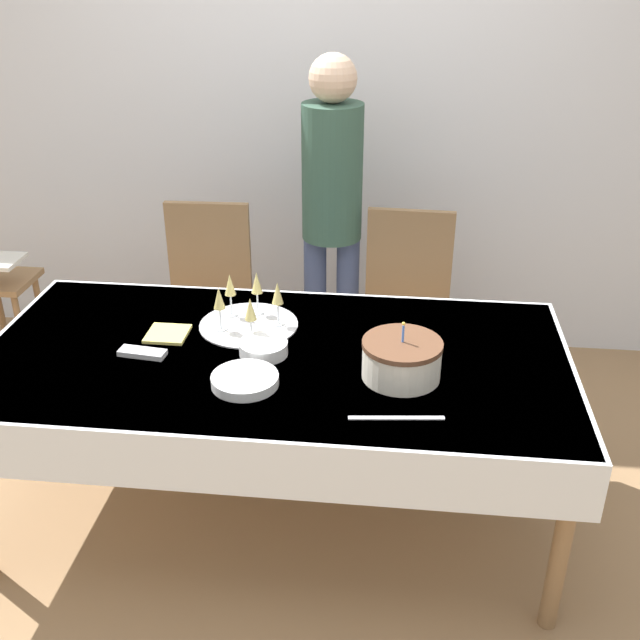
% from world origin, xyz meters
% --- Properties ---
extents(ground_plane, '(12.00, 12.00, 0.00)m').
position_xyz_m(ground_plane, '(0.00, 0.00, 0.00)').
color(ground_plane, '#93704C').
extents(wall_back, '(8.00, 0.05, 2.70)m').
position_xyz_m(wall_back, '(0.00, 1.53, 1.35)').
color(wall_back, silver).
rests_on(wall_back, ground_plane).
extents(dining_table, '(2.12, 1.06, 0.72)m').
position_xyz_m(dining_table, '(0.00, 0.00, 0.62)').
color(dining_table, white).
rests_on(dining_table, ground_plane).
extents(dining_chair_far_left, '(0.43, 0.43, 0.96)m').
position_xyz_m(dining_chair_far_left, '(-0.47, 0.85, 0.52)').
color(dining_chair_far_left, olive).
rests_on(dining_chair_far_left, ground_plane).
extents(dining_chair_far_right, '(0.44, 0.44, 0.96)m').
position_xyz_m(dining_chair_far_right, '(0.47, 0.85, 0.52)').
color(dining_chair_far_right, olive).
rests_on(dining_chair_far_right, ground_plane).
extents(birthday_cake, '(0.27, 0.27, 0.21)m').
position_xyz_m(birthday_cake, '(0.46, -0.11, 0.79)').
color(birthday_cake, silver).
rests_on(birthday_cake, dining_table).
extents(champagne_tray, '(0.38, 0.38, 0.18)m').
position_xyz_m(champagne_tray, '(-0.13, 0.20, 0.79)').
color(champagne_tray, silver).
rests_on(champagne_tray, dining_table).
extents(plate_stack_main, '(0.23, 0.23, 0.03)m').
position_xyz_m(plate_stack_main, '(-0.06, -0.22, 0.74)').
color(plate_stack_main, white).
rests_on(plate_stack_main, dining_table).
extents(plate_stack_dessert, '(0.17, 0.17, 0.05)m').
position_xyz_m(plate_stack_dessert, '(-0.04, -0.01, 0.75)').
color(plate_stack_dessert, white).
rests_on(plate_stack_dessert, dining_table).
extents(cake_knife, '(0.30, 0.05, 0.00)m').
position_xyz_m(cake_knife, '(0.45, -0.36, 0.73)').
color(cake_knife, silver).
rests_on(cake_knife, dining_table).
extents(fork_pile, '(0.18, 0.08, 0.02)m').
position_xyz_m(fork_pile, '(-0.47, -0.07, 0.73)').
color(fork_pile, silver).
rests_on(fork_pile, dining_table).
extents(napkin_pile, '(0.15, 0.15, 0.01)m').
position_xyz_m(napkin_pile, '(-0.42, 0.09, 0.73)').
color(napkin_pile, '#E0D166').
rests_on(napkin_pile, dining_table).
extents(person_standing, '(0.28, 0.28, 1.62)m').
position_xyz_m(person_standing, '(0.11, 1.03, 0.98)').
color(person_standing, '#3F4C72').
rests_on(person_standing, ground_plane).
extents(high_chair, '(0.33, 0.35, 0.71)m').
position_xyz_m(high_chair, '(-1.51, 0.84, 0.48)').
color(high_chair, olive).
rests_on(high_chair, ground_plane).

